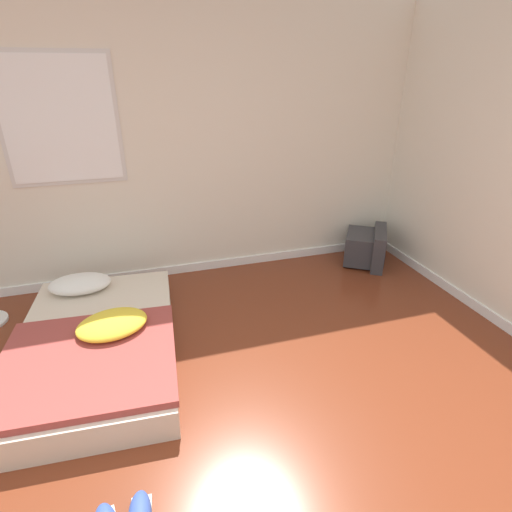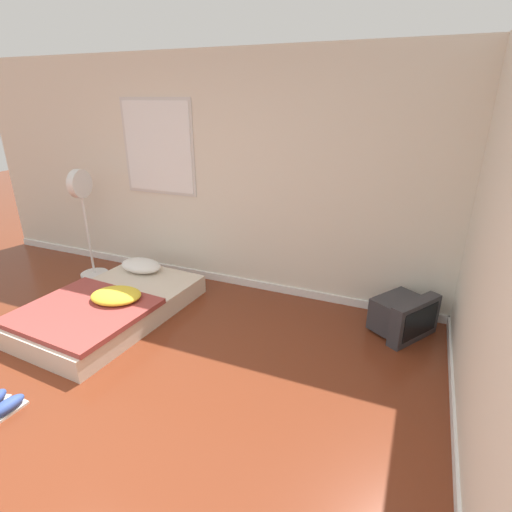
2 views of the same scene
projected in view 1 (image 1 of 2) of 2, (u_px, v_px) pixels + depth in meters
The scene contains 3 objects.
wall_back at pixel (174, 149), 3.78m from camera, with size 7.22×0.08×2.60m.
mattress_bed at pixel (96, 342), 2.97m from camera, with size 1.24×1.89×0.35m.
crt_tv at pixel (367, 247), 4.43m from camera, with size 0.64×0.67×0.40m.
Camera 1 is at (-0.39, -0.92, 1.97)m, focal length 28.00 mm.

